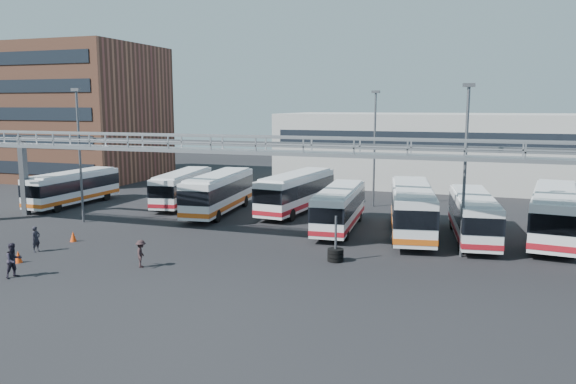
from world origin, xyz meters
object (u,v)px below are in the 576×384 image
(light_pole_left, at_px, (79,148))
(bus_7, at_px, (473,215))
(cone_left, at_px, (18,257))
(cone_right, at_px, (73,236))
(light_pole_back, at_px, (375,142))
(pedestrian_a, at_px, (36,239))
(pedestrian_c, at_px, (141,254))
(bus_0, at_px, (73,187))
(light_pole_mid, at_px, (465,161))
(bus_5, at_px, (340,206))
(pedestrian_b, at_px, (14,260))
(bus_8, at_px, (554,213))
(bus_3, at_px, (219,192))
(tire_stack, at_px, (335,254))
(bus_2, at_px, (183,187))
(bus_4, at_px, (297,191))
(bus_6, at_px, (412,208))

(light_pole_left, relative_size, bus_7, 0.97)
(cone_left, height_order, cone_right, cone_left)
(light_pole_back, relative_size, pedestrian_a, 6.35)
(light_pole_left, relative_size, pedestrian_c, 6.55)
(light_pole_left, relative_size, bus_0, 1.01)
(light_pole_back, bearing_deg, pedestrian_a, -127.17)
(light_pole_mid, bearing_deg, bus_7, 83.06)
(bus_5, relative_size, pedestrian_a, 6.40)
(light_pole_back, height_order, pedestrian_b, light_pole_back)
(bus_7, bearing_deg, pedestrian_c, -151.11)
(light_pole_mid, bearing_deg, cone_right, -169.87)
(bus_0, xyz_separation_m, pedestrian_a, (8.79, -14.04, -0.89))
(bus_7, height_order, pedestrian_a, bus_7)
(bus_5, relative_size, bus_8, 0.87)
(bus_3, xyz_separation_m, tire_stack, (12.74, -10.98, -1.40))
(light_pole_back, distance_m, pedestrian_b, 30.68)
(light_pole_mid, height_order, bus_2, light_pole_mid)
(light_pole_back, relative_size, bus_4, 0.91)
(light_pole_mid, height_order, bus_0, light_pole_mid)
(bus_8, relative_size, pedestrian_c, 7.58)
(bus_6, xyz_separation_m, tire_stack, (-3.37, -8.10, -1.48))
(bus_5, relative_size, pedestrian_c, 6.60)
(light_pole_back, height_order, bus_3, light_pole_back)
(bus_4, height_order, pedestrian_a, bus_4)
(light_pole_left, distance_m, pedestrian_a, 10.11)
(bus_3, height_order, tire_stack, bus_3)
(pedestrian_b, bearing_deg, bus_5, -22.47)
(cone_right, bearing_deg, pedestrian_a, -97.23)
(bus_3, height_order, bus_6, bus_6)
(light_pole_back, bearing_deg, pedestrian_b, -117.76)
(light_pole_mid, distance_m, light_pole_back, 17.00)
(bus_0, distance_m, bus_3, 14.09)
(bus_0, relative_size, cone_right, 14.75)
(bus_8, distance_m, cone_left, 33.51)
(pedestrian_b, bearing_deg, light_pole_mid, -45.47)
(pedestrian_b, bearing_deg, light_pole_left, 41.10)
(light_pole_left, xyz_separation_m, bus_5, (19.36, 3.89, -4.02))
(bus_4, bearing_deg, bus_8, -6.03)
(bus_4, distance_m, pedestrian_c, 18.48)
(bus_7, height_order, bus_8, bus_8)
(bus_2, xyz_separation_m, pedestrian_a, (-0.45, -17.37, -0.88))
(bus_0, relative_size, bus_2, 0.99)
(bus_0, relative_size, tire_stack, 3.79)
(bus_7, distance_m, cone_left, 28.43)
(bus_0, relative_size, bus_6, 0.86)
(bus_4, xyz_separation_m, pedestrian_b, (-8.50, -21.92, -0.92))
(bus_0, relative_size, bus_7, 0.96)
(light_pole_mid, relative_size, light_pole_back, 1.00)
(light_pole_mid, relative_size, cone_right, 14.86)
(bus_0, relative_size, bus_5, 0.98)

